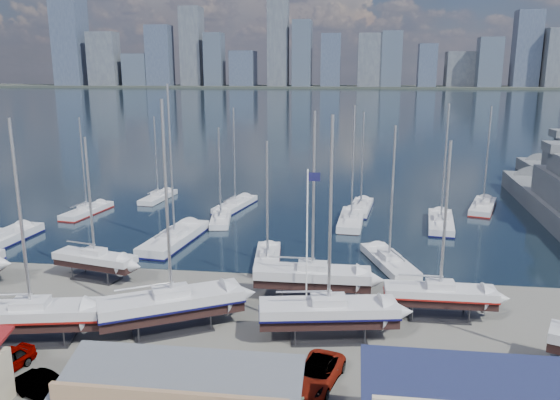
# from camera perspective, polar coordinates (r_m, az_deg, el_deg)

# --- Properties ---
(ground) EXTENTS (1400.00, 1400.00, 0.00)m
(ground) POSITION_cam_1_polar(r_m,az_deg,el_deg) (43.38, -4.52, -12.45)
(ground) COLOR #605E59
(ground) RESTS_ON ground
(water) EXTENTS (1400.00, 600.00, 0.40)m
(water) POSITION_cam_1_polar(r_m,az_deg,el_deg) (348.77, 6.12, 10.21)
(water) COLOR #172735
(water) RESTS_ON ground
(far_shore) EXTENTS (1400.00, 80.00, 2.20)m
(far_shore) POSITION_cam_1_polar(r_m,az_deg,el_deg) (608.47, 6.76, 11.65)
(far_shore) COLOR #2D332D
(far_shore) RESTS_ON ground
(skyline) EXTENTS (639.14, 43.80, 107.69)m
(skyline) POSITION_cam_1_polar(r_m,az_deg,el_deg) (602.47, 6.08, 15.26)
(skyline) COLOR #475166
(skyline) RESTS_ON far_shore
(sailboat_cradle_1) EXTENTS (10.18, 4.65, 15.90)m
(sailboat_cradle_1) POSITION_cam_1_polar(r_m,az_deg,el_deg) (43.06, -24.51, -10.88)
(sailboat_cradle_1) COLOR #2D2D33
(sailboat_cradle_1) RESTS_ON ground
(sailboat_cradle_2) EXTENTS (8.26, 3.99, 13.22)m
(sailboat_cradle_2) POSITION_cam_1_polar(r_m,az_deg,el_deg) (53.28, -18.77, -5.89)
(sailboat_cradle_2) COLOR #2D2D33
(sailboat_cradle_2) RESTS_ON ground
(sailboat_cradle_3) EXTENTS (10.70, 7.70, 17.02)m
(sailboat_cradle_3) POSITION_cam_1_polar(r_m,az_deg,el_deg) (41.67, -11.25, -10.59)
(sailboat_cradle_3) COLOR #2D2D33
(sailboat_cradle_3) RESTS_ON ground
(sailboat_cradle_4) EXTENTS (9.68, 2.74, 15.81)m
(sailboat_cradle_4) POSITION_cam_1_polar(r_m,az_deg,el_deg) (46.23, 3.40, -7.96)
(sailboat_cradle_4) COLOR #2D2D33
(sailboat_cradle_4) RESTS_ON ground
(sailboat_cradle_5) EXTENTS (10.27, 4.44, 16.06)m
(sailboat_cradle_5) POSITION_cam_1_polar(r_m,az_deg,el_deg) (39.89, 5.07, -11.58)
(sailboat_cradle_5) COLOR #2D2D33
(sailboat_cradle_5) RESTS_ON ground
(sailboat_cradle_6) EXTENTS (8.54, 2.45, 13.94)m
(sailboat_cradle_6) POSITION_cam_1_polar(r_m,az_deg,el_deg) (44.64, 16.35, -9.45)
(sailboat_cradle_6) COLOR #2D2D33
(sailboat_cradle_6) RESTS_ON ground
(sailboat_moored_1) EXTENTS (3.82, 9.33, 13.54)m
(sailboat_moored_1) POSITION_cam_1_polar(r_m,az_deg,el_deg) (77.87, -19.51, -1.18)
(sailboat_moored_1) COLOR black
(sailboat_moored_1) RESTS_ON water
(sailboat_moored_2) EXTENTS (3.34, 8.81, 12.98)m
(sailboat_moored_2) POSITION_cam_1_polar(r_m,az_deg,el_deg) (83.40, -12.61, 0.22)
(sailboat_moored_2) COLOR black
(sailboat_moored_2) RESTS_ON water
(sailboat_moored_3) EXTENTS (4.94, 12.61, 18.35)m
(sailboat_moored_3) POSITION_cam_1_polar(r_m,az_deg,el_deg) (62.34, -10.95, -4.18)
(sailboat_moored_3) COLOR black
(sailboat_moored_3) RESTS_ON water
(sailboat_moored_4) EXTENTS (3.71, 8.64, 12.64)m
(sailboat_moored_4) POSITION_cam_1_polar(r_m,az_deg,el_deg) (69.99, -6.20, -2.05)
(sailboat_moored_4) COLOR black
(sailboat_moored_4) RESTS_ON water
(sailboat_moored_5) EXTENTS (4.85, 10.15, 14.63)m
(sailboat_moored_5) POSITION_cam_1_polar(r_m,az_deg,el_deg) (76.88, -4.69, -0.62)
(sailboat_moored_5) COLOR black
(sailboat_moored_5) RESTS_ON water
(sailboat_moored_6) EXTENTS (3.29, 8.81, 12.86)m
(sailboat_moored_6) POSITION_cam_1_polar(r_m,az_deg,el_deg) (55.38, -1.31, -6.20)
(sailboat_moored_6) COLOR black
(sailboat_moored_6) RESTS_ON water
(sailboat_moored_7) EXTENTS (3.56, 10.44, 15.50)m
(sailboat_moored_7) POSITION_cam_1_polar(r_m,az_deg,el_deg) (69.42, 7.44, -2.22)
(sailboat_moored_7) COLOR black
(sailboat_moored_7) RESTS_ON water
(sailboat_moored_8) EXTENTS (3.84, 9.74, 14.17)m
(sailboat_moored_8) POSITION_cam_1_polar(r_m,az_deg,el_deg) (75.91, 8.43, -0.91)
(sailboat_moored_8) COLOR black
(sailboat_moored_8) RESTS_ON water
(sailboat_moored_9) EXTENTS (5.55, 9.98, 14.53)m
(sailboat_moored_9) POSITION_cam_1_polar(r_m,az_deg,el_deg) (55.41, 11.31, -6.44)
(sailboat_moored_9) COLOR black
(sailboat_moored_9) RESTS_ON water
(sailboat_moored_10) EXTENTS (4.28, 10.85, 15.79)m
(sailboat_moored_10) POSITION_cam_1_polar(r_m,az_deg,el_deg) (70.56, 16.44, -2.42)
(sailboat_moored_10) COLOR black
(sailboat_moored_10) RESTS_ON water
(sailboat_moored_11) EXTENTS (5.76, 10.36, 14.93)m
(sailboat_moored_11) POSITION_cam_1_polar(r_m,az_deg,el_deg) (80.68, 20.42, -0.77)
(sailboat_moored_11) COLOR black
(sailboat_moored_11) RESTS_ON water
(car_a) EXTENTS (2.75, 4.62, 1.47)m
(car_a) POSITION_cam_1_polar(r_m,az_deg,el_deg) (40.35, -26.98, -14.91)
(car_a) COLOR gray
(car_a) RESTS_ON ground
(car_b) EXTENTS (4.45, 2.88, 1.38)m
(car_b) POSITION_cam_1_polar(r_m,az_deg,el_deg) (36.71, -23.34, -17.51)
(car_b) COLOR gray
(car_b) RESTS_ON ground
(car_c) EXTENTS (3.74, 5.67, 1.45)m
(car_c) POSITION_cam_1_polar(r_m,az_deg,el_deg) (35.27, 3.87, -17.63)
(car_c) COLOR gray
(car_c) RESTS_ON ground
(car_d) EXTENTS (3.36, 5.81, 1.58)m
(car_d) POSITION_cam_1_polar(r_m,az_deg,el_deg) (32.89, 0.39, -19.98)
(car_d) COLOR gray
(car_d) RESTS_ON ground
(flagpole) EXTENTS (1.02, 0.12, 11.55)m
(flagpole) POSITION_cam_1_polar(r_m,az_deg,el_deg) (42.76, 2.95, -3.28)
(flagpole) COLOR white
(flagpole) RESTS_ON ground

